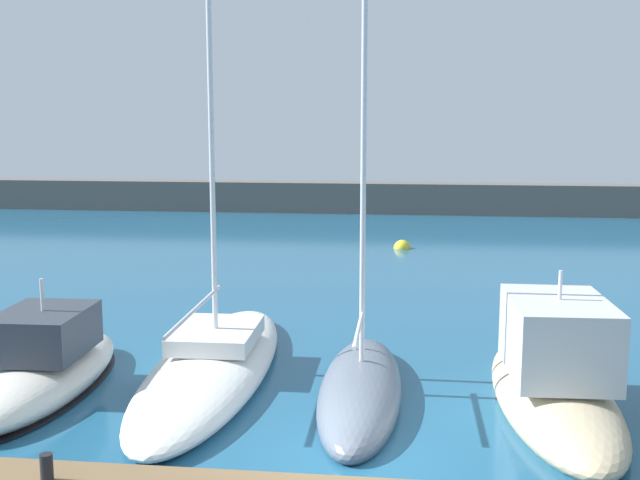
% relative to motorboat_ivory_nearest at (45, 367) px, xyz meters
% --- Properties ---
extents(ground_plane, '(120.00, 120.00, 0.00)m').
position_rel_motorboat_ivory_nearest_xyz_m(ground_plane, '(7.12, -3.10, -0.51)').
color(ground_plane, '#1E567A').
extents(breakwater_seawall, '(108.00, 2.05, 1.91)m').
position_rel_motorboat_ivory_nearest_xyz_m(breakwater_seawall, '(7.12, 33.56, 0.44)').
color(breakwater_seawall, '#5B5651').
rests_on(breakwater_seawall, ground_plane).
extents(motorboat_ivory_nearest, '(2.39, 6.51, 2.73)m').
position_rel_motorboat_ivory_nearest_xyz_m(motorboat_ivory_nearest, '(0.00, 0.00, 0.00)').
color(motorboat_ivory_nearest, silver).
rests_on(motorboat_ivory_nearest, ground_plane).
extents(sailboat_white_second, '(2.78, 10.20, 15.73)m').
position_rel_motorboat_ivory_nearest_xyz_m(sailboat_white_second, '(3.47, 1.35, -0.19)').
color(sailboat_white_second, white).
rests_on(sailboat_white_second, ground_plane).
extents(sailboat_slate_third, '(1.82, 7.00, 13.67)m').
position_rel_motorboat_ivory_nearest_xyz_m(sailboat_slate_third, '(7.02, 0.32, -0.28)').
color(sailboat_slate_third, slate).
rests_on(sailboat_slate_third, ground_plane).
extents(motorboat_sand_fourth, '(2.61, 7.67, 3.34)m').
position_rel_motorboat_ivory_nearest_xyz_m(motorboat_sand_fourth, '(11.07, 0.32, 0.13)').
color(motorboat_sand_fourth, beige).
rests_on(motorboat_sand_fourth, ground_plane).
extents(mooring_buoy_yellow, '(0.79, 0.79, 0.79)m').
position_rel_motorboat_ivory_nearest_xyz_m(mooring_buoy_yellow, '(7.61, 19.98, -0.51)').
color(mooring_buoy_yellow, yellow).
rests_on(mooring_buoy_yellow, ground_plane).
extents(dock_bollard, '(0.20, 0.20, 0.44)m').
position_rel_motorboat_ivory_nearest_xyz_m(dock_bollard, '(2.56, -5.17, 0.19)').
color(dock_bollard, black).
rests_on(dock_bollard, dock_pier).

